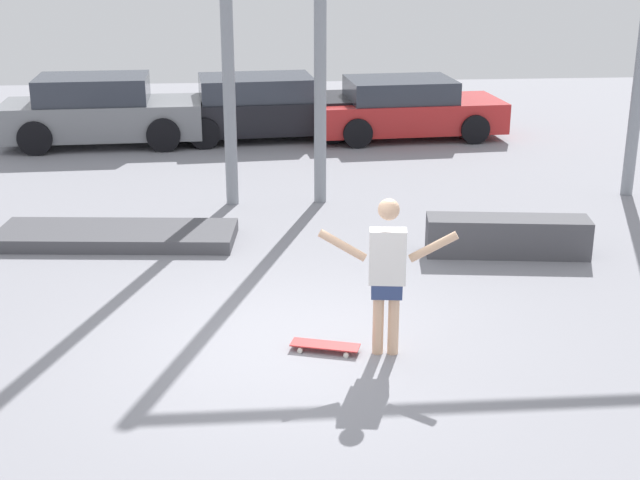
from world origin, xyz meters
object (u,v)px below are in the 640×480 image
skateboard (325,345)px  grind_box (507,236)px  skateboarder (387,268)px  parked_car_black (262,108)px  manual_pad (117,235)px  parked_car_grey (101,112)px  parked_car_red (405,109)px

skateboard → grind_box: (2.78, 2.81, 0.21)m
skateboarder → parked_car_black: size_ratio=0.38×
skateboarder → manual_pad: skateboarder is taller
skateboard → parked_car_grey: size_ratio=0.18×
grind_box → parked_car_grey: size_ratio=0.53×
grind_box → parked_car_red: bearing=91.0°
manual_pad → parked_car_red: bearing=50.9°
skateboard → parked_car_red: (2.65, 10.41, 0.56)m
skateboarder → parked_car_grey: (-4.48, 10.30, -0.27)m
manual_pad → parked_car_grey: parked_car_grey is taller
skateboard → parked_car_red: 10.75m
skateboarder → parked_car_grey: size_ratio=0.41×
skateboarder → parked_car_red: (2.02, 10.51, -0.35)m
parked_car_grey → skateboard: bearing=-71.8°
skateboarder → parked_car_black: bearing=103.4°
skateboarder → grind_box: bearing=61.2°
skateboarder → manual_pad: (-3.34, 3.90, -0.87)m
skateboarder → skateboard: bearing=178.4°
skateboarder → grind_box: 3.69m
parked_car_grey → manual_pad: bearing=-82.4°
skateboarder → parked_car_grey: bearing=121.1°
skateboard → grind_box: size_ratio=0.34×
parked_car_grey → grind_box: bearing=-50.5°
grind_box → parked_car_black: parked_car_black is taller
skateboard → manual_pad: bearing=143.1°
skateboard → parked_car_black: 10.59m
skateboarder → parked_car_red: skateboarder is taller
parked_car_black → parked_car_red: 3.11m
skateboarder → skateboard: 1.11m
skateboarder → parked_car_red: 10.71m
parked_car_black → manual_pad: bearing=-113.6°
parked_car_red → parked_car_black: bearing=173.0°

